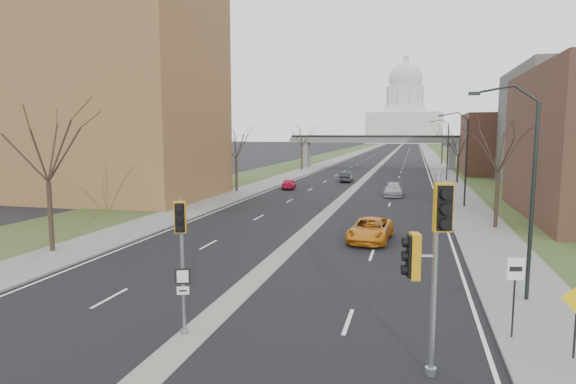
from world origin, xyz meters
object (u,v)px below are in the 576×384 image
at_px(car_left_near, 289,184).
at_px(car_left_far, 347,177).
at_px(car_right_mid, 393,190).
at_px(signal_pole_median, 181,243).
at_px(car_right_near, 370,230).
at_px(speed_limit_sign, 515,283).
at_px(signal_pole_right, 430,246).

bearing_deg(car_left_near, car_left_far, -127.08).
bearing_deg(car_right_mid, car_left_near, 163.14).
relative_size(signal_pole_median, car_left_near, 1.24).
distance_m(signal_pole_median, car_left_far, 53.47).
bearing_deg(car_right_near, speed_limit_sign, -62.45).
distance_m(car_left_near, car_right_near, 29.36).
bearing_deg(signal_pole_right, speed_limit_sign, 36.41).
bearing_deg(speed_limit_sign, signal_pole_median, 177.88).
bearing_deg(speed_limit_sign, car_right_mid, 82.84).
height_order(signal_pole_right, car_left_far, signal_pole_right).
bearing_deg(signal_pole_median, signal_pole_right, -28.38).
height_order(car_left_near, car_left_far, car_left_far).
distance_m(car_left_far, car_right_mid, 15.60).
xyz_separation_m(speed_limit_sign, car_left_far, (-12.50, 50.81, -1.30)).
xyz_separation_m(signal_pole_median, car_right_near, (4.82, 16.45, -2.55)).
distance_m(signal_pole_median, signal_pole_right, 7.94).
relative_size(speed_limit_sign, car_right_mid, 0.57).
distance_m(signal_pole_right, car_left_near, 46.63).
bearing_deg(signal_pole_right, car_left_far, 86.76).
relative_size(speed_limit_sign, car_left_near, 0.72).
xyz_separation_m(signal_pole_median, signal_pole_right, (7.88, -0.81, 0.55)).
relative_size(car_left_near, car_right_near, 0.72).
distance_m(signal_pole_median, car_right_near, 17.33).
xyz_separation_m(car_left_near, car_right_mid, (12.82, -3.62, 0.05)).
bearing_deg(signal_pole_right, car_right_near, 86.72).
xyz_separation_m(signal_pole_median, car_left_far, (-1.77, 53.38, -2.60)).
bearing_deg(car_right_mid, speed_limit_sign, -82.70).
xyz_separation_m(car_left_near, car_right_near, (12.35, -26.64, 0.09)).
xyz_separation_m(signal_pole_right, car_left_near, (-15.41, 43.89, -3.19)).
relative_size(signal_pole_median, car_right_near, 0.89).
bearing_deg(car_left_far, car_right_near, 99.63).
distance_m(car_left_near, car_right_mid, 13.32).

